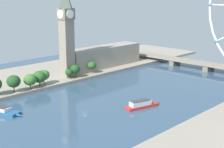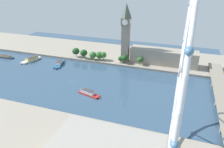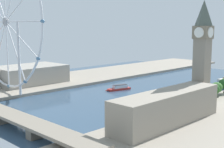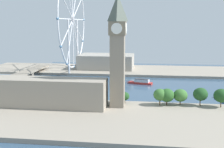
{
  "view_description": "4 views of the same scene",
  "coord_description": "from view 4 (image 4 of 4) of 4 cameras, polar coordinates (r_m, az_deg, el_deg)",
  "views": [
    {
      "loc": [
        169.92,
        -147.4,
        83.15
      ],
      "look_at": [
        -23.85,
        52.46,
        14.59
      ],
      "focal_mm": 53.7,
      "sensor_mm": 36.0,
      "label": 1
    },
    {
      "loc": [
        209.91,
        126.23,
        126.95
      ],
      "look_at": [
        -7.85,
        53.33,
        14.97
      ],
      "focal_mm": 33.92,
      "sensor_mm": 36.0,
      "label": 2
    },
    {
      "loc": [
        -209.47,
        280.86,
        68.84
      ],
      "look_at": [
        23.64,
        45.64,
        18.27
      ],
      "focal_mm": 51.57,
      "sensor_mm": 36.0,
      "label": 3
    },
    {
      "loc": [
        -304.77,
        23.7,
        66.89
      ],
      "look_at": [
        -3.41,
        64.55,
        15.0
      ],
      "focal_mm": 47.84,
      "sensor_mm": 36.0,
      "label": 4
    }
  ],
  "objects": [
    {
      "name": "riverside_hall",
      "position": [
        427.33,
        -1.07,
        2.42
      ],
      "size": [
        50.37,
        76.29,
        19.75
      ],
      "primitive_type": "cube",
      "color": "gray",
      "rests_on": "riverbank_right"
    },
    {
      "name": "river_bridge",
      "position": [
        346.57,
        -18.72,
        -0.88
      ],
      "size": [
        200.8,
        16.33,
        8.28
      ],
      "color": "gray",
      "rests_on": "ground_plane"
    },
    {
      "name": "parliament_block",
      "position": [
        237.32,
        -12.75,
        -3.45
      ],
      "size": [
        22.0,
        96.05,
        21.93
      ],
      "primitive_type": "cube",
      "color": "gray",
      "rests_on": "riverbank_left"
    },
    {
      "name": "tree_row_embankment",
      "position": [
        239.4,
        11.12,
        -3.91
      ],
      "size": [
        14.41,
        114.15,
        14.45
      ],
      "color": "#513823",
      "rests_on": "riverbank_left"
    },
    {
      "name": "ground_plane",
      "position": [
        312.92,
        11.9,
        -2.87
      ],
      "size": [
        388.8,
        388.8,
        0.0
      ],
      "primitive_type": "plane",
      "color": "#334C66"
    },
    {
      "name": "ferris_wheel",
      "position": [
        404.59,
        -7.54,
        10.22
      ],
      "size": [
        132.03,
        3.2,
        134.23
      ],
      "color": "silver",
      "rests_on": "riverbank_right"
    },
    {
      "name": "clock_tower",
      "position": [
        225.88,
        1.07,
        4.68
      ],
      "size": [
        13.29,
        13.29,
        85.2
      ],
      "color": "gray",
      "rests_on": "riverbank_left"
    },
    {
      "name": "tour_boat_3",
      "position": [
        334.0,
        5.53,
        -1.5
      ],
      "size": [
        13.02,
        30.52,
        5.79
      ],
      "rotation": [
        0.0,
        0.0,
        1.32
      ],
      "color": "#B22D28",
      "rests_on": "ground_plane"
    },
    {
      "name": "riverbank_left",
      "position": [
        207.38,
        14.05,
        -9.0
      ],
      "size": [
        90.0,
        520.0,
        3.0
      ],
      "primitive_type": "cube",
      "color": "gray",
      "rests_on": "ground_plane"
    },
    {
      "name": "riverbank_right",
      "position": [
        419.97,
        10.86,
        0.55
      ],
      "size": [
        90.0,
        520.0,
        3.0
      ],
      "primitive_type": "cube",
      "color": "gray",
      "rests_on": "ground_plane"
    }
  ]
}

